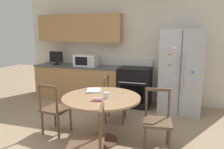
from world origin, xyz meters
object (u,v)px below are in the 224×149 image
at_px(countertop_tv, 56,57).
at_px(dining_chair_right, 157,121).
at_px(dining_chair_left, 55,109).
at_px(dining_chair_far, 114,100).
at_px(dining_chair_near, 89,143).
at_px(candle_glass, 107,96).
at_px(oven_range, 135,86).
at_px(refrigerator, 180,71).
at_px(microwave, 86,60).

distance_m(countertop_tv, dining_chair_right, 3.49).
bearing_deg(dining_chair_left, dining_chair_far, 51.99).
xyz_separation_m(dining_chair_near, candle_glass, (-0.05, 0.81, 0.36)).
distance_m(dining_chair_near, dining_chair_right, 1.16).
bearing_deg(oven_range, countertop_tv, 179.32).
bearing_deg(dining_chair_left, refrigerator, 48.76).
bearing_deg(microwave, dining_chair_far, -45.23).
bearing_deg(dining_chair_left, dining_chair_near, -34.48).
xyz_separation_m(refrigerator, dining_chair_near, (-1.01, -2.72, -0.47)).
distance_m(microwave, dining_chair_far, 1.63).
bearing_deg(dining_chair_right, dining_chair_near, 44.47).
relative_size(microwave, dining_chair_near, 0.62).
height_order(countertop_tv, dining_chair_near, countertop_tv).
height_order(microwave, dining_chair_far, microwave).
bearing_deg(microwave, dining_chair_right, -43.40).
relative_size(microwave, countertop_tv, 1.53).
bearing_deg(candle_glass, dining_chair_left, 174.56).
bearing_deg(oven_range, dining_chair_right, -68.83).
bearing_deg(dining_chair_near, dining_chair_right, -52.46).
relative_size(countertop_tv, dining_chair_right, 0.40).
bearing_deg(countertop_tv, oven_range, -0.68).
bearing_deg(candle_glass, oven_range, 88.85).
relative_size(countertop_tv, dining_chair_left, 0.40).
distance_m(dining_chair_right, candle_glass, 0.85).
bearing_deg(dining_chair_far, dining_chair_left, -52.85).
bearing_deg(dining_chair_left, countertop_tv, 127.22).
distance_m(countertop_tv, candle_glass, 2.91).
xyz_separation_m(oven_range, dining_chair_left, (-1.01, -1.89, -0.03)).
relative_size(refrigerator, dining_chair_far, 2.01).
height_order(microwave, dining_chair_near, microwave).
relative_size(oven_range, countertop_tv, 2.96).
bearing_deg(dining_chair_near, candle_glass, -11.20).
distance_m(oven_range, dining_chair_near, 2.79).
height_order(dining_chair_right, candle_glass, dining_chair_right).
height_order(oven_range, dining_chair_right, oven_range).
xyz_separation_m(countertop_tv, dining_chair_right, (2.86, -1.89, -0.65)).
bearing_deg(refrigerator, countertop_tv, 178.29).
distance_m(refrigerator, dining_chair_far, 1.64).
xyz_separation_m(dining_chair_left, dining_chair_far, (0.82, 0.82, 0.00)).
distance_m(microwave, dining_chair_left, 2.01).
bearing_deg(dining_chair_left, dining_chair_right, 7.53).
bearing_deg(dining_chair_near, oven_range, -14.39).
distance_m(dining_chair_near, candle_glass, 0.89).
distance_m(oven_range, microwave, 1.39).
bearing_deg(candle_glass, refrigerator, 61.10).
xyz_separation_m(refrigerator, oven_range, (-1.01, 0.07, -0.44)).
relative_size(oven_range, dining_chair_near, 1.20).
bearing_deg(countertop_tv, dining_chair_left, -59.68).
bearing_deg(dining_chair_far, oven_range, 161.65).
relative_size(refrigerator, countertop_tv, 4.95).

